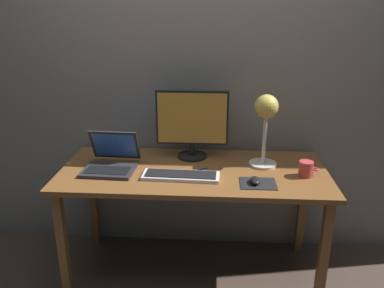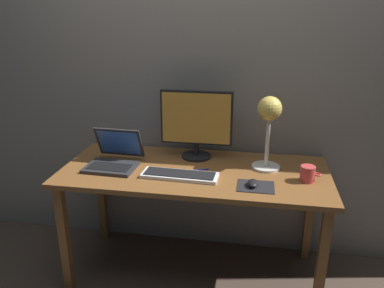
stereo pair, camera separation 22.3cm
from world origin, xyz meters
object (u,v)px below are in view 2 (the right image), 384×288
object	(u,v)px
mouse	(253,183)
pen	(198,170)
coffee_mug	(308,174)
desk_lamp	(269,118)
laptop	(115,155)
monitor	(196,122)
keyboard_main	(180,175)

from	to	relation	value
mouse	pen	distance (m)	0.37
coffee_mug	pen	bearing A→B (deg)	176.34
desk_lamp	laptop	bearing A→B (deg)	-173.66
monitor	keyboard_main	xyz separation A→B (m)	(-0.04, -0.33, -0.23)
monitor	coffee_mug	world-z (taller)	monitor
desk_lamp	coffee_mug	bearing A→B (deg)	-33.90
desk_lamp	mouse	xyz separation A→B (m)	(-0.07, -0.27, -0.30)
pen	monitor	bearing A→B (deg)	101.38
laptop	coffee_mug	world-z (taller)	laptop
monitor	keyboard_main	size ratio (longest dim) A/B	1.03
keyboard_main	mouse	world-z (taller)	mouse
laptop	mouse	size ratio (longest dim) A/B	3.34
laptop	desk_lamp	bearing A→B (deg)	6.34
monitor	mouse	world-z (taller)	monitor
mouse	coffee_mug	world-z (taller)	coffee_mug
pen	coffee_mug	bearing A→B (deg)	-3.66
monitor	laptop	bearing A→B (deg)	-156.24
mouse	desk_lamp	bearing A→B (deg)	75.43
keyboard_main	mouse	distance (m)	0.42
keyboard_main	desk_lamp	distance (m)	0.62
monitor	coffee_mug	xyz separation A→B (m)	(0.67, -0.26, -0.19)
keyboard_main	laptop	distance (m)	0.45
monitor	pen	distance (m)	0.33
laptop	pen	world-z (taller)	laptop
laptop	mouse	world-z (taller)	laptop
desk_lamp	coffee_mug	distance (m)	0.39
pen	desk_lamp	bearing A→B (deg)	15.80
keyboard_main	laptop	world-z (taller)	laptop
monitor	desk_lamp	size ratio (longest dim) A/B	1.03
coffee_mug	monitor	bearing A→B (deg)	158.87
coffee_mug	desk_lamp	bearing A→B (deg)	146.10
monitor	laptop	world-z (taller)	monitor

